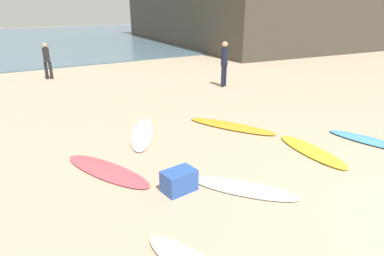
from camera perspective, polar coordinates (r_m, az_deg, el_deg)
name	(u,v)px	position (r m, az deg, el deg)	size (l,w,h in m)	color
ocean_water	(38,38)	(39.41, -25.52, 14.15)	(120.00, 40.00, 0.08)	slate
surfboard_0	(312,151)	(8.01, 20.37, -3.80)	(0.57, 2.04, 0.08)	yellow
surfboard_1	(142,133)	(8.66, -8.78, -0.88)	(0.57, 2.43, 0.07)	#F2DEC7
surfboard_3	(244,188)	(6.15, 9.22, -10.48)	(0.55, 2.00, 0.06)	white
surfboard_4	(107,170)	(6.90, -14.85, -7.25)	(0.60, 2.34, 0.06)	#D84F59
surfboard_5	(231,126)	(9.12, 6.91, 0.36)	(0.56, 2.58, 0.08)	gold
surfboard_6	(370,141)	(9.21, 28.90, -1.97)	(0.52, 2.02, 0.08)	#4D9DE3
beachgoer_near	(224,62)	(13.71, 5.72, 11.61)	(0.38, 0.38, 1.86)	#191E33
beachgoer_mid	(47,59)	(16.56, -24.26, 11.01)	(0.36, 0.36, 1.65)	black
beach_cooler	(179,181)	(5.97, -2.30, -9.28)	(0.60, 0.40, 0.41)	#2D56B2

